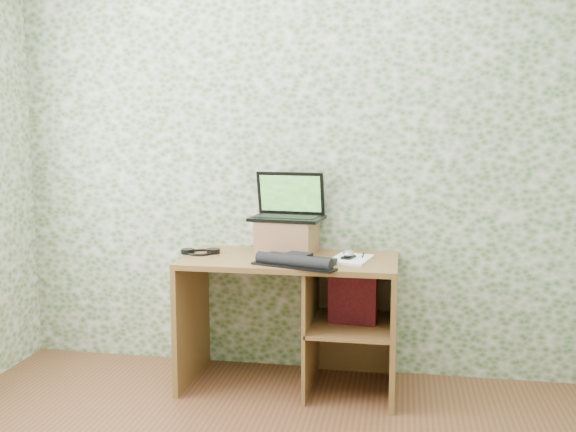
% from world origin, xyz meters
% --- Properties ---
extents(wall_back, '(3.50, 0.00, 3.50)m').
position_xyz_m(wall_back, '(0.00, 1.75, 1.30)').
color(wall_back, silver).
rests_on(wall_back, ground).
extents(desk, '(1.20, 0.60, 0.75)m').
position_xyz_m(desk, '(0.08, 1.47, 0.48)').
color(desk, brown).
rests_on(desk, floor).
extents(riser, '(0.35, 0.30, 0.19)m').
position_xyz_m(riser, '(-0.04, 1.58, 0.85)').
color(riser, brown).
rests_on(riser, desk).
extents(laptop, '(0.44, 0.33, 0.27)m').
position_xyz_m(laptop, '(-0.04, 1.63, 1.01)').
color(laptop, black).
rests_on(laptop, riser).
extents(keyboard, '(0.47, 0.37, 0.07)m').
position_xyz_m(keyboard, '(0.06, 1.26, 0.77)').
color(keyboard, black).
rests_on(keyboard, desk).
extents(headphones, '(0.22, 0.19, 0.03)m').
position_xyz_m(headphones, '(-0.53, 1.47, 0.76)').
color(headphones, black).
rests_on(headphones, desk).
extents(notepad, '(0.25, 0.31, 0.01)m').
position_xyz_m(notepad, '(0.34, 1.43, 0.76)').
color(notepad, white).
rests_on(notepad, desk).
extents(mouse, '(0.09, 0.12, 0.03)m').
position_xyz_m(mouse, '(0.33, 1.43, 0.78)').
color(mouse, silver).
rests_on(mouse, notepad).
extents(pen, '(0.01, 0.12, 0.01)m').
position_xyz_m(pen, '(0.40, 1.51, 0.77)').
color(pen, black).
rests_on(pen, notepad).
extents(red_box, '(0.27, 0.10, 0.32)m').
position_xyz_m(red_box, '(0.36, 1.44, 0.55)').
color(red_box, maroon).
rests_on(red_box, desk).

